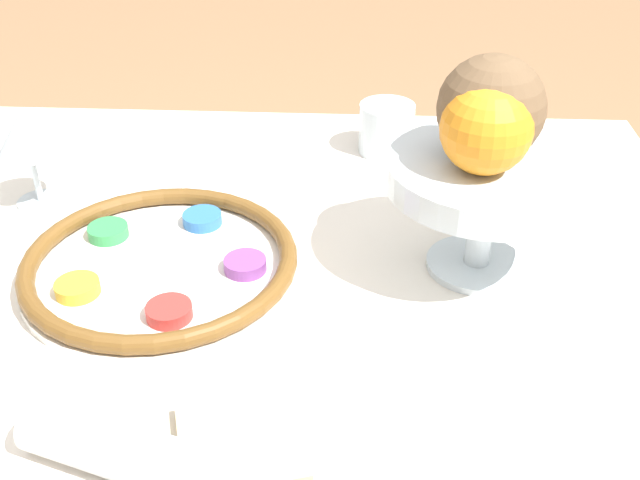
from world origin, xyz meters
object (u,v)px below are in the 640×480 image
Objects in this scene: coconut at (491,109)px; cup_near at (386,128)px; seder_plate at (161,262)px; bread_plate at (241,450)px; napkin_roll at (108,447)px; orange_fruit at (486,129)px; wine_glass at (26,135)px; fruit_stand at (487,183)px.

coconut is 1.39× the size of cup_near.
seder_plate is 3.84× the size of cup_near.
coconut is 0.41m from bread_plate.
napkin_roll reaches higher than seder_plate.
cup_near is at bearing 77.32° from bread_plate.
bread_plate is at bearing -127.06° from coconut.
orange_fruit reaches higher than seder_plate.
wine_glass is 0.59× the size of fruit_stand.
seder_plate is 0.41m from cup_near.
coconut reaches higher than fruit_stand.
orange_fruit is at bearing 50.97° from bread_plate.
bread_plate is (-0.22, -0.29, -0.18)m from coconut.
orange_fruit reaches higher than bread_plate.
orange_fruit is at bearing 1.66° from seder_plate.
orange_fruit is at bearing -120.28° from fruit_stand.
orange_fruit is 0.60× the size of napkin_roll.
cup_near is (0.45, 0.17, -0.06)m from wine_glass.
fruit_stand is 0.07m from orange_fruit.
cup_near is (-0.10, 0.29, -0.07)m from fruit_stand.
seder_plate is at bearing -175.07° from fruit_stand.
fruit_stand reaches higher than napkin_roll.
seder_plate is 0.28m from bread_plate.
wine_glass is 0.55m from coconut.
seder_plate is 0.36m from fruit_stand.
coconut is at bearing 116.56° from fruit_stand.
cup_near is (0.23, 0.59, 0.01)m from napkin_roll.
coconut is (-0.00, 0.01, 0.08)m from fruit_stand.
seder_plate is at bearing 94.47° from napkin_roll.
wine_glass is (-0.19, 0.15, 0.08)m from seder_plate.
seder_plate is at bearing -173.55° from coconut.
fruit_stand is at bearing 51.54° from bread_plate.
napkin_roll is at bearing -138.59° from orange_fruit.
seder_plate is 1.83× the size of bread_plate.
bread_plate is (-0.21, -0.26, -0.17)m from orange_fruit.
orange_fruit is at bearing -14.33° from wine_glass.
wine_glass reaches higher than bread_plate.
seder_plate is at bearing -37.08° from wine_glass.
bread_plate is at bearing -63.78° from seder_plate.
orange_fruit reaches higher than napkin_roll.
cup_near is (0.25, 0.32, 0.02)m from seder_plate.
napkin_roll is (-0.32, -0.31, -0.16)m from coconut.
coconut is at bearing 75.66° from orange_fruit.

